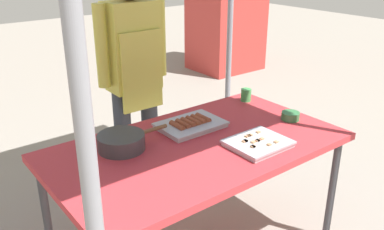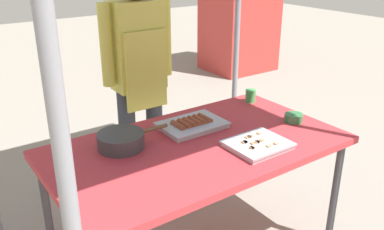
{
  "view_description": "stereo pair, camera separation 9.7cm",
  "coord_description": "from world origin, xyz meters",
  "px_view_note": "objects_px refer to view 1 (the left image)",
  "views": [
    {
      "loc": [
        -1.27,
        -1.59,
        1.75
      ],
      "look_at": [
        0.0,
        0.05,
        0.9
      ],
      "focal_mm": 39.04,
      "sensor_mm": 36.0,
      "label": 1
    },
    {
      "loc": [
        -1.19,
        -1.65,
        1.75
      ],
      "look_at": [
        0.0,
        0.05,
        0.9
      ],
      "focal_mm": 39.04,
      "sensor_mm": 36.0,
      "label": 2
    }
  ],
  "objects_px": {
    "vendor_woman": "(134,68)",
    "tray_meat_skewers": "(258,143)",
    "stall_table": "(198,152)",
    "condiment_bowl": "(290,116)",
    "drink_cup_near_edge": "(246,95)",
    "tray_grilled_sausages": "(191,124)",
    "neighbor_stall_left": "(227,8)",
    "cooking_wok": "(122,141)"
  },
  "relations": [
    {
      "from": "tray_meat_skewers",
      "to": "cooking_wok",
      "type": "distance_m",
      "value": 0.72
    },
    {
      "from": "condiment_bowl",
      "to": "neighbor_stall_left",
      "type": "bearing_deg",
      "value": 53.97
    },
    {
      "from": "tray_grilled_sausages",
      "to": "tray_meat_skewers",
      "type": "height_order",
      "value": "tray_grilled_sausages"
    },
    {
      "from": "tray_grilled_sausages",
      "to": "stall_table",
      "type": "bearing_deg",
      "value": -117.33
    },
    {
      "from": "stall_table",
      "to": "cooking_wok",
      "type": "distance_m",
      "value": 0.42
    },
    {
      "from": "tray_meat_skewers",
      "to": "vendor_woman",
      "type": "height_order",
      "value": "vendor_woman"
    },
    {
      "from": "stall_table",
      "to": "tray_meat_skewers",
      "type": "bearing_deg",
      "value": -43.76
    },
    {
      "from": "drink_cup_near_edge",
      "to": "condiment_bowl",
      "type": "bearing_deg",
      "value": -92.42
    },
    {
      "from": "cooking_wok",
      "to": "stall_table",
      "type": "bearing_deg",
      "value": -28.16
    },
    {
      "from": "drink_cup_near_edge",
      "to": "neighbor_stall_left",
      "type": "distance_m",
      "value": 3.46
    },
    {
      "from": "stall_table",
      "to": "tray_grilled_sausages",
      "type": "relative_size",
      "value": 4.25
    },
    {
      "from": "cooking_wok",
      "to": "drink_cup_near_edge",
      "type": "xyz_separation_m",
      "value": [
        1.03,
        0.13,
        -0.0
      ]
    },
    {
      "from": "condiment_bowl",
      "to": "neighbor_stall_left",
      "type": "xyz_separation_m",
      "value": [
        2.23,
        3.06,
        0.12
      ]
    },
    {
      "from": "cooking_wok",
      "to": "vendor_woman",
      "type": "relative_size",
      "value": 0.25
    },
    {
      "from": "stall_table",
      "to": "vendor_woman",
      "type": "distance_m",
      "value": 0.85
    },
    {
      "from": "tray_meat_skewers",
      "to": "tray_grilled_sausages",
      "type": "bearing_deg",
      "value": 108.24
    },
    {
      "from": "stall_table",
      "to": "vendor_woman",
      "type": "relative_size",
      "value": 0.97
    },
    {
      "from": "stall_table",
      "to": "neighbor_stall_left",
      "type": "bearing_deg",
      "value": 45.86
    },
    {
      "from": "tray_grilled_sausages",
      "to": "drink_cup_near_edge",
      "type": "bearing_deg",
      "value": 12.5
    },
    {
      "from": "cooking_wok",
      "to": "condiment_bowl",
      "type": "distance_m",
      "value": 1.05
    },
    {
      "from": "drink_cup_near_edge",
      "to": "tray_meat_skewers",
      "type": "bearing_deg",
      "value": -129.19
    },
    {
      "from": "stall_table",
      "to": "vendor_woman",
      "type": "xyz_separation_m",
      "value": [
        0.08,
        0.8,
        0.28
      ]
    },
    {
      "from": "vendor_woman",
      "to": "tray_meat_skewers",
      "type": "bearing_deg",
      "value": 98.39
    },
    {
      "from": "stall_table",
      "to": "drink_cup_near_edge",
      "type": "bearing_deg",
      "value": 25.16
    },
    {
      "from": "condiment_bowl",
      "to": "cooking_wok",
      "type": "bearing_deg",
      "value": 164.55
    },
    {
      "from": "tray_grilled_sausages",
      "to": "vendor_woman",
      "type": "height_order",
      "value": "vendor_woman"
    },
    {
      "from": "cooking_wok",
      "to": "tray_meat_skewers",
      "type": "bearing_deg",
      "value": -35.08
    },
    {
      "from": "cooking_wok",
      "to": "neighbor_stall_left",
      "type": "height_order",
      "value": "neighbor_stall_left"
    },
    {
      "from": "tray_grilled_sausages",
      "to": "neighbor_stall_left",
      "type": "relative_size",
      "value": 0.21
    },
    {
      "from": "condiment_bowl",
      "to": "vendor_woman",
      "type": "height_order",
      "value": "vendor_woman"
    },
    {
      "from": "tray_grilled_sausages",
      "to": "tray_meat_skewers",
      "type": "xyz_separation_m",
      "value": [
        0.14,
        -0.41,
        -0.0
      ]
    },
    {
      "from": "tray_meat_skewers",
      "to": "vendor_woman",
      "type": "distance_m",
      "value": 1.06
    },
    {
      "from": "stall_table",
      "to": "tray_grilled_sausages",
      "type": "distance_m",
      "value": 0.22
    },
    {
      "from": "stall_table",
      "to": "condiment_bowl",
      "type": "height_order",
      "value": "condiment_bowl"
    },
    {
      "from": "neighbor_stall_left",
      "to": "condiment_bowl",
      "type": "bearing_deg",
      "value": -126.03
    },
    {
      "from": "vendor_woman",
      "to": "stall_table",
      "type": "bearing_deg",
      "value": 84.12
    },
    {
      "from": "tray_meat_skewers",
      "to": "neighbor_stall_left",
      "type": "xyz_separation_m",
      "value": [
        2.65,
        3.2,
        0.12
      ]
    },
    {
      "from": "stall_table",
      "to": "neighbor_stall_left",
      "type": "xyz_separation_m",
      "value": [
        2.88,
        2.97,
        0.19
      ]
    },
    {
      "from": "condiment_bowl",
      "to": "vendor_woman",
      "type": "relative_size",
      "value": 0.07
    },
    {
      "from": "stall_table",
      "to": "neighbor_stall_left",
      "type": "height_order",
      "value": "neighbor_stall_left"
    },
    {
      "from": "tray_meat_skewers",
      "to": "cooking_wok",
      "type": "height_order",
      "value": "cooking_wok"
    },
    {
      "from": "stall_table",
      "to": "tray_grilled_sausages",
      "type": "height_order",
      "value": "tray_grilled_sausages"
    }
  ]
}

